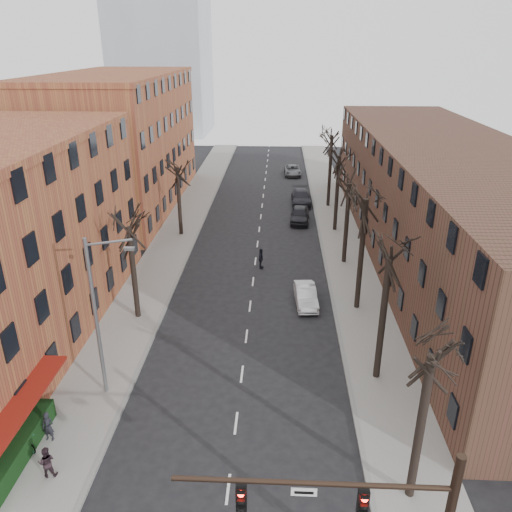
# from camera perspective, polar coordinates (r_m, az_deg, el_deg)

# --- Properties ---
(sidewalk_left) EXTENTS (4.00, 90.00, 0.15)m
(sidewalk_left) POSITION_cam_1_polar(r_m,az_deg,el_deg) (50.61, -8.77, 2.86)
(sidewalk_left) COLOR gray
(sidewalk_left) RESTS_ON ground
(sidewalk_right) EXTENTS (4.00, 90.00, 0.15)m
(sidewalk_right) POSITION_cam_1_polar(r_m,az_deg,el_deg) (50.00, 9.53, 2.55)
(sidewalk_right) COLOR gray
(sidewalk_right) RESTS_ON ground
(building_left_far) EXTENTS (12.00, 28.00, 14.00)m
(building_left_far) POSITION_cam_1_polar(r_m,az_deg,el_deg) (59.24, -15.30, 12.27)
(building_left_far) COLOR brown
(building_left_far) RESTS_ON ground
(building_right) EXTENTS (12.00, 50.00, 10.00)m
(building_right) POSITION_cam_1_polar(r_m,az_deg,el_deg) (45.55, 20.72, 5.83)
(building_right) COLOR #4B2D23
(building_right) RESTS_ON ground
(awning_left) EXTENTS (1.20, 7.00, 0.15)m
(awning_left) POSITION_cam_1_polar(r_m,az_deg,el_deg) (27.19, -24.09, -19.24)
(awning_left) COLOR maroon
(awning_left) RESTS_ON ground
(hedge) EXTENTS (0.80, 6.00, 1.00)m
(hedge) POSITION_cam_1_polar(r_m,az_deg,el_deg) (26.18, -25.51, -19.53)
(hedge) COLOR #123312
(hedge) RESTS_ON sidewalk_left
(tree_right_a) EXTENTS (5.20, 5.20, 10.00)m
(tree_right_a) POSITION_cam_1_polar(r_m,az_deg,el_deg) (24.04, 17.07, -24.76)
(tree_right_a) COLOR black
(tree_right_a) RESTS_ON ground
(tree_right_b) EXTENTS (5.20, 5.20, 10.80)m
(tree_right_b) POSITION_cam_1_polar(r_m,az_deg,el_deg) (29.82, 13.52, -13.40)
(tree_right_b) COLOR black
(tree_right_b) RESTS_ON ground
(tree_right_c) EXTENTS (5.20, 5.20, 11.60)m
(tree_right_c) POSITION_cam_1_polar(r_m,az_deg,el_deg) (36.45, 11.39, -5.91)
(tree_right_c) COLOR black
(tree_right_c) RESTS_ON ground
(tree_right_d) EXTENTS (5.20, 5.20, 10.00)m
(tree_right_d) POSITION_cam_1_polar(r_m,az_deg,el_deg) (43.55, 9.97, -0.78)
(tree_right_d) COLOR black
(tree_right_d) RESTS_ON ground
(tree_right_e) EXTENTS (5.20, 5.20, 10.80)m
(tree_right_e) POSITION_cam_1_polar(r_m,az_deg,el_deg) (50.91, 8.96, 2.88)
(tree_right_e) COLOR black
(tree_right_e) RESTS_ON ground
(tree_right_f) EXTENTS (5.20, 5.20, 11.60)m
(tree_right_f) POSITION_cam_1_polar(r_m,az_deg,el_deg) (58.44, 8.20, 5.62)
(tree_right_f) COLOR black
(tree_right_f) RESTS_ON ground
(tree_left_a) EXTENTS (5.20, 5.20, 9.50)m
(tree_left_a) POSITION_cam_1_polar(r_m,az_deg,el_deg) (35.57, -13.28, -6.87)
(tree_left_a) COLOR black
(tree_left_a) RESTS_ON ground
(tree_left_b) EXTENTS (5.20, 5.20, 9.50)m
(tree_left_b) POSITION_cam_1_polar(r_m,az_deg,el_deg) (49.65, -8.53, 2.38)
(tree_left_b) COLOR black
(tree_left_b) RESTS_ON ground
(streetlight) EXTENTS (2.45, 0.22, 9.03)m
(streetlight) POSITION_cam_1_polar(r_m,az_deg,el_deg) (26.40, -17.57, -6.13)
(streetlight) COLOR slate
(streetlight) RESTS_ON ground
(silver_sedan) EXTENTS (1.72, 4.18, 1.35)m
(silver_sedan) POSITION_cam_1_polar(r_m,az_deg,el_deg) (36.22, 5.71, -4.53)
(silver_sedan) COLOR silver
(silver_sedan) RESTS_ON ground
(parked_car_near) EXTENTS (2.22, 4.84, 1.61)m
(parked_car_near) POSITION_cam_1_polar(r_m,az_deg,el_deg) (52.73, 5.03, 4.73)
(parked_car_near) COLOR black
(parked_car_near) RESTS_ON ground
(parked_car_mid) EXTENTS (2.29, 5.44, 1.57)m
(parked_car_mid) POSITION_cam_1_polar(r_m,az_deg,el_deg) (58.91, 5.18, 6.70)
(parked_car_mid) COLOR black
(parked_car_mid) RESTS_ON ground
(parked_car_far) EXTENTS (2.49, 4.98, 1.35)m
(parked_car_far) POSITION_cam_1_polar(r_m,az_deg,el_deg) (72.15, 4.19, 9.73)
(parked_car_far) COLOR slate
(parked_car_far) RESTS_ON ground
(pedestrian_a) EXTENTS (0.59, 0.41, 1.54)m
(pedestrian_a) POSITION_cam_1_polar(r_m,az_deg,el_deg) (26.53, -22.67, -17.56)
(pedestrian_a) COLOR black
(pedestrian_a) RESTS_ON sidewalk_left
(pedestrian_b) EXTENTS (0.84, 0.72, 1.50)m
(pedestrian_b) POSITION_cam_1_polar(r_m,az_deg,el_deg) (24.84, -22.81, -20.88)
(pedestrian_b) COLOR black
(pedestrian_b) RESTS_ON sidewalk_left
(pedestrian_crossing) EXTENTS (0.58, 1.09, 1.76)m
(pedestrian_crossing) POSITION_cam_1_polar(r_m,az_deg,el_deg) (41.55, 0.56, -0.29)
(pedestrian_crossing) COLOR black
(pedestrian_crossing) RESTS_ON ground
(bicycle) EXTENTS (1.67, 1.27, 0.84)m
(bicycle) POSITION_cam_1_polar(r_m,az_deg,el_deg) (26.73, -24.97, -18.64)
(bicycle) COLOR gray
(bicycle) RESTS_ON sidewalk_left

